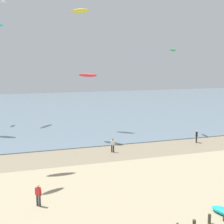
% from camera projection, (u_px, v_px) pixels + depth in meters
% --- Properties ---
extents(wet_sand_strip, '(120.00, 6.01, 0.01)m').
position_uv_depth(wet_sand_strip, '(85.00, 155.00, 33.68)').
color(wet_sand_strip, gray).
rests_on(wet_sand_strip, ground).
extents(sea, '(160.00, 70.00, 0.10)m').
position_uv_depth(sea, '(53.00, 108.00, 69.50)').
color(sea, slate).
rests_on(sea, ground).
extents(person_nearest_camera, '(0.50, 0.38, 1.71)m').
position_uv_depth(person_nearest_camera, '(113.00, 145.00, 34.79)').
color(person_nearest_camera, '#232328').
rests_on(person_nearest_camera, ground).
extents(person_by_waterline, '(0.34, 0.53, 1.71)m').
position_uv_depth(person_by_waterline, '(197.00, 136.00, 38.98)').
color(person_by_waterline, '#232328').
rests_on(person_by_waterline, ground).
extents(person_left_flank, '(0.47, 0.39, 1.71)m').
position_uv_depth(person_left_flank, '(38.00, 195.00, 21.62)').
color(person_left_flank, '#383842').
rests_on(person_left_flank, ground).
extents(kite_aloft_1, '(1.02, 2.04, 0.53)m').
position_uv_depth(kite_aloft_1, '(173.00, 50.00, 42.51)').
color(kite_aloft_1, green).
extents(kite_aloft_3, '(3.01, 2.57, 0.80)m').
position_uv_depth(kite_aloft_3, '(80.00, 11.00, 44.28)').
color(kite_aloft_3, yellow).
extents(kite_aloft_7, '(2.68, 2.89, 0.67)m').
position_uv_depth(kite_aloft_7, '(88.00, 75.00, 38.53)').
color(kite_aloft_7, red).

